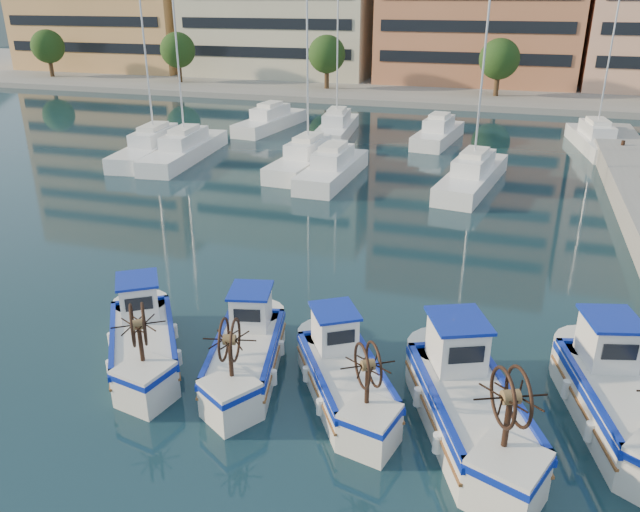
{
  "coord_description": "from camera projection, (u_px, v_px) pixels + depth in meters",
  "views": [
    {
      "loc": [
        6.11,
        -13.84,
        10.24
      ],
      "look_at": [
        -0.02,
        5.94,
        1.5
      ],
      "focal_mm": 35.0,
      "sensor_mm": 36.0,
      "label": 1
    }
  ],
  "objects": [
    {
      "name": "fishing_boat_c",
      "position": [
        344.0,
        373.0,
        16.89
      ],
      "size": [
        3.71,
        4.49,
        2.73
      ],
      "rotation": [
        0.0,
        0.0,
        0.55
      ],
      "color": "silver",
      "rests_on": "ground"
    },
    {
      "name": "fishing_boat_e",
      "position": [
        619.0,
        395.0,
        15.77
      ],
      "size": [
        3.17,
        5.13,
        3.11
      ],
      "rotation": [
        0.0,
        0.0,
        0.26
      ],
      "color": "silver",
      "rests_on": "ground"
    },
    {
      "name": "yacht_marina",
      "position": [
        368.0,
        147.0,
        42.72
      ],
      "size": [
        36.63,
        21.73,
        11.5
      ],
      "color": "white",
      "rests_on": "ground"
    },
    {
      "name": "fishing_boat_b",
      "position": [
        246.0,
        349.0,
        18.0
      ],
      "size": [
        2.7,
        4.56,
        2.76
      ],
      "rotation": [
        0.0,
        0.0,
        0.22
      ],
      "color": "silver",
      "rests_on": "ground"
    },
    {
      "name": "fishing_boat_a",
      "position": [
        143.0,
        337.0,
        18.6
      ],
      "size": [
        3.91,
        4.62,
        2.83
      ],
      "rotation": [
        0.0,
        0.0,
        0.58
      ],
      "color": "silver",
      "rests_on": "ground"
    },
    {
      "name": "ground",
      "position": [
        259.0,
        381.0,
        17.83
      ],
      "size": [
        300.0,
        300.0,
        0.0
      ],
      "primitive_type": "plane",
      "color": "#1A3544",
      "rests_on": "ground"
    },
    {
      "name": "fishing_boat_d",
      "position": [
        468.0,
        400.0,
        15.54
      ],
      "size": [
        3.87,
        5.33,
        3.21
      ],
      "rotation": [
        0.0,
        0.0,
        0.41
      ],
      "color": "silver",
      "rests_on": "ground"
    }
  ]
}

